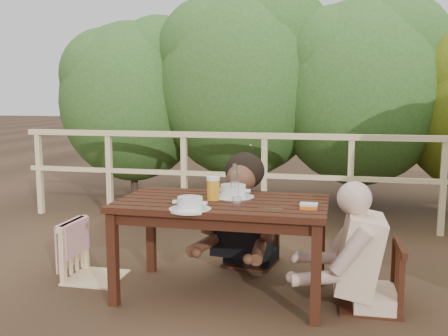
% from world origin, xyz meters
% --- Properties ---
extents(ground, '(60.00, 60.00, 0.00)m').
position_xyz_m(ground, '(0.00, 0.00, 0.00)').
color(ground, '#49311F').
rests_on(ground, ground).
extents(table, '(1.44, 0.81, 0.67)m').
position_xyz_m(table, '(0.00, 0.00, 0.33)').
color(table, black).
rests_on(table, ground).
extents(chair_left, '(0.42, 0.42, 0.84)m').
position_xyz_m(chair_left, '(-1.03, 0.09, 0.42)').
color(chair_left, beige).
rests_on(chair_left, ground).
extents(chair_far, '(0.47, 0.47, 0.82)m').
position_xyz_m(chair_far, '(0.08, 0.73, 0.41)').
color(chair_far, black).
rests_on(chair_far, ground).
extents(chair_right, '(0.42, 0.42, 0.83)m').
position_xyz_m(chair_right, '(1.01, 0.01, 0.42)').
color(chair_right, black).
rests_on(chair_right, ground).
extents(woman, '(0.69, 0.81, 1.45)m').
position_xyz_m(woman, '(0.08, 0.75, 0.73)').
color(woman, black).
rests_on(woman, ground).
extents(diner_right, '(0.70, 0.58, 1.39)m').
position_xyz_m(diner_right, '(1.04, 0.01, 0.69)').
color(diner_right, beige).
rests_on(diner_right, ground).
extents(railing, '(5.60, 0.10, 1.01)m').
position_xyz_m(railing, '(0.00, 2.00, 0.51)').
color(railing, beige).
rests_on(railing, ground).
extents(hedge_row, '(6.60, 1.60, 3.80)m').
position_xyz_m(hedge_row, '(0.40, 3.20, 1.90)').
color(hedge_row, '#2F5120').
rests_on(hedge_row, ground).
extents(soup_near, '(0.27, 0.27, 0.09)m').
position_xyz_m(soup_near, '(-0.14, -0.31, 0.71)').
color(soup_near, white).
rests_on(soup_near, table).
extents(soup_far, '(0.30, 0.30, 0.10)m').
position_xyz_m(soup_far, '(0.05, 0.15, 0.72)').
color(soup_far, silver).
rests_on(soup_far, table).
extents(beer_glass, '(0.09, 0.09, 0.18)m').
position_xyz_m(beer_glass, '(-0.06, -0.00, 0.75)').
color(beer_glass, orange).
rests_on(beer_glass, table).
extents(bottle, '(0.06, 0.06, 0.26)m').
position_xyz_m(bottle, '(0.08, 0.05, 0.80)').
color(bottle, white).
rests_on(bottle, table).
extents(tumbler, '(0.07, 0.07, 0.08)m').
position_xyz_m(tumbler, '(0.14, -0.18, 0.71)').
color(tumbler, silver).
rests_on(tumbler, table).
extents(butter_tub, '(0.11, 0.08, 0.05)m').
position_xyz_m(butter_tub, '(0.60, -0.13, 0.69)').
color(butter_tub, silver).
rests_on(butter_tub, table).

